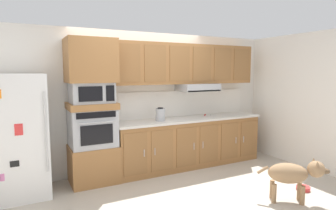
# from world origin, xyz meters

# --- Properties ---
(ground_plane) EXTENTS (9.60, 9.60, 0.00)m
(ground_plane) POSITION_xyz_m (0.00, 0.00, 0.00)
(ground_plane) COLOR #B2A899
(back_kitchen_wall) EXTENTS (6.20, 0.12, 2.50)m
(back_kitchen_wall) POSITION_xyz_m (0.00, 1.11, 1.25)
(back_kitchen_wall) COLOR silver
(back_kitchen_wall) RESTS_ON ground
(side_panel_right) EXTENTS (0.12, 7.10, 2.50)m
(side_panel_right) POSITION_xyz_m (2.80, 0.00, 1.25)
(side_panel_right) COLOR white
(side_panel_right) RESTS_ON ground
(refrigerator) EXTENTS (0.76, 0.73, 1.76)m
(refrigerator) POSITION_xyz_m (-2.01, 0.68, 0.88)
(refrigerator) COLOR white
(refrigerator) RESTS_ON ground
(oven_base_cabinet) EXTENTS (0.74, 0.62, 0.60)m
(oven_base_cabinet) POSITION_xyz_m (-0.95, 0.75, 0.30)
(oven_base_cabinet) COLOR #996638
(oven_base_cabinet) RESTS_ON ground
(built_in_oven) EXTENTS (0.70, 0.62, 0.60)m
(built_in_oven) POSITION_xyz_m (-0.95, 0.75, 0.90)
(built_in_oven) COLOR #A8AAAF
(built_in_oven) RESTS_ON oven_base_cabinet
(appliance_mid_shelf) EXTENTS (0.74, 0.62, 0.10)m
(appliance_mid_shelf) POSITION_xyz_m (-0.95, 0.75, 1.25)
(appliance_mid_shelf) COLOR #996638
(appliance_mid_shelf) RESTS_ON built_in_oven
(microwave) EXTENTS (0.64, 0.54, 0.32)m
(microwave) POSITION_xyz_m (-0.95, 0.75, 1.46)
(microwave) COLOR #A8AAAF
(microwave) RESTS_ON appliance_mid_shelf
(appliance_upper_cabinet) EXTENTS (0.74, 0.62, 0.68)m
(appliance_upper_cabinet) POSITION_xyz_m (-0.95, 0.75, 1.96)
(appliance_upper_cabinet) COLOR #996638
(appliance_upper_cabinet) RESTS_ON microwave
(lower_cabinet_run) EXTENTS (2.90, 0.63, 0.88)m
(lower_cabinet_run) POSITION_xyz_m (0.87, 0.75, 0.44)
(lower_cabinet_run) COLOR #996638
(lower_cabinet_run) RESTS_ON ground
(countertop_slab) EXTENTS (2.94, 0.64, 0.04)m
(countertop_slab) POSITION_xyz_m (0.87, 0.75, 0.90)
(countertop_slab) COLOR beige
(countertop_slab) RESTS_ON lower_cabinet_run
(backsplash_panel) EXTENTS (2.94, 0.02, 0.50)m
(backsplash_panel) POSITION_xyz_m (0.87, 1.04, 1.17)
(backsplash_panel) COLOR white
(backsplash_panel) RESTS_ON countertop_slab
(upper_cabinet_with_hood) EXTENTS (2.90, 0.48, 0.88)m
(upper_cabinet_with_hood) POSITION_xyz_m (0.88, 0.87, 1.90)
(upper_cabinet_with_hood) COLOR #996638
(upper_cabinet_with_hood) RESTS_ON backsplash_panel
(screwdriver) EXTENTS (0.17, 0.17, 0.03)m
(screwdriver) POSITION_xyz_m (1.30, 0.85, 0.93)
(screwdriver) COLOR red
(screwdriver) RESTS_ON countertop_slab
(electric_kettle) EXTENTS (0.17, 0.17, 0.24)m
(electric_kettle) POSITION_xyz_m (0.24, 0.70, 1.03)
(electric_kettle) COLOR #A8AAAF
(electric_kettle) RESTS_ON countertop_slab
(dog) EXTENTS (0.80, 0.62, 0.61)m
(dog) POSITION_xyz_m (1.31, -1.26, 0.40)
(dog) COLOR #997551
(dog) RESTS_ON ground
(dog_food_bowl) EXTENTS (0.20, 0.20, 0.06)m
(dog_food_bowl) POSITION_xyz_m (1.78, -1.06, 0.03)
(dog_food_bowl) COLOR red
(dog_food_bowl) RESTS_ON ground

